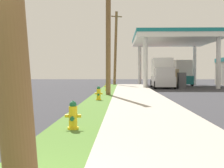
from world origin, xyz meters
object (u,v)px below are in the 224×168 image
fire_hydrant_second (99,94)px  utility_pole_background (116,47)px  utility_pole_midground (108,31)px  car_red_by_near_pump (160,79)px  truck_tan_at_forecourt (169,79)px  fire_hydrant_nearest (73,117)px  truck_silver_at_far_bay (162,74)px  fire_hydrant_third (107,87)px  truck_teal_on_apron (179,73)px

fire_hydrant_second → utility_pole_background: size_ratio=0.08×
utility_pole_midground → car_red_by_near_pump: size_ratio=1.78×
car_red_by_near_pump → truck_tan_at_forecourt: truck_tan_at_forecourt is taller
fire_hydrant_nearest → fire_hydrant_second: size_ratio=1.00×
fire_hydrant_nearest → truck_silver_at_far_bay: 27.73m
fire_hydrant_second → fire_hydrant_third: bearing=89.9°
fire_hydrant_second → utility_pole_midground: size_ratio=0.09×
fire_hydrant_nearest → utility_pole_background: 33.82m
truck_tan_at_forecourt → truck_teal_on_apron: size_ratio=0.83×
fire_hydrant_second → utility_pole_background: bearing=88.9°
fire_hydrant_nearest → truck_tan_at_forecourt: 31.22m
fire_hydrant_third → car_red_by_near_pump: bearing=70.8°
truck_teal_on_apron → truck_silver_at_far_bay: bearing=-111.8°
truck_teal_on_apron → fire_hydrant_third: bearing=-119.0°
truck_teal_on_apron → fire_hydrant_nearest: bearing=-103.8°
truck_silver_at_far_bay → fire_hydrant_third: bearing=-124.9°
utility_pole_midground → utility_pole_background: bearing=89.7°
utility_pole_background → car_red_by_near_pump: bearing=34.9°
truck_tan_at_forecourt → truck_teal_on_apron: (1.83, 4.00, 0.57)m
utility_pole_midground → truck_teal_on_apron: 22.78m
utility_pole_background → truck_silver_at_far_bay: utility_pole_background is taller
car_red_by_near_pump → truck_tan_at_forecourt: 7.21m
utility_pole_midground → car_red_by_near_pump: 25.33m
fire_hydrant_nearest → fire_hydrant_third: (0.03, 19.30, 0.00)m
fire_hydrant_nearest → car_red_by_near_pump: (6.46, 37.72, 0.28)m
fire_hydrant_third → truck_silver_at_far_bay: truck_silver_at_far_bay is taller
fire_hydrant_third → car_red_by_near_pump: (6.43, 18.41, 0.28)m
fire_hydrant_second → utility_pole_midground: 5.48m
fire_hydrant_nearest → fire_hydrant_second: (0.02, 9.51, 0.00)m
utility_pole_background → truck_tan_at_forecourt: size_ratio=1.65×
car_red_by_near_pump → truck_teal_on_apron: (2.00, -3.21, 0.77)m
utility_pole_background → truck_teal_on_apron: bearing=6.9°
fire_hydrant_second → fire_hydrant_third: size_ratio=1.00×
fire_hydrant_nearest → truck_silver_at_far_bay: bearing=78.5°
truck_tan_at_forecourt → truck_teal_on_apron: 4.44m
utility_pole_background → fire_hydrant_third: bearing=-91.8°
truck_tan_at_forecourt → fire_hydrant_second: bearing=-107.5°
fire_hydrant_third → car_red_by_near_pump: car_red_by_near_pump is taller
fire_hydrant_third → utility_pole_midground: utility_pole_midground is taller
fire_hydrant_third → utility_pole_background: 14.87m
utility_pole_background → utility_pole_midground: bearing=-90.3°
utility_pole_midground → truck_teal_on_apron: bearing=69.1°
car_red_by_near_pump → truck_teal_on_apron: truck_teal_on_apron is taller
fire_hydrant_second → fire_hydrant_nearest: bearing=-90.1°
fire_hydrant_third → truck_teal_on_apron: 17.41m
utility_pole_background → car_red_by_near_pump: (5.97, 4.17, -3.99)m
truck_tan_at_forecourt → truck_teal_on_apron: bearing=65.4°
fire_hydrant_third → car_red_by_near_pump: size_ratio=0.16×
truck_teal_on_apron → truck_silver_at_far_bay: 7.92m
car_red_by_near_pump → truck_tan_at_forecourt: size_ratio=0.84×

